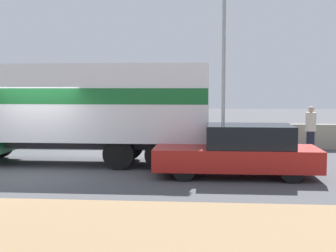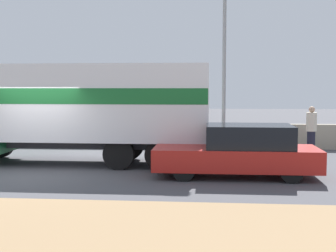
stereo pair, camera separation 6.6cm
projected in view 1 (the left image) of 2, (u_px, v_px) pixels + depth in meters
The scene contains 6 objects.
ground_plane at pixel (30, 174), 13.40m from camera, with size 80.00×80.00×0.00m, color #47474C.
stone_wall_backdrop at pixel (86, 135), 19.63m from camera, with size 60.00×0.35×1.00m.
street_lamp at pixel (224, 36), 17.71m from camera, with size 0.56×0.28×7.74m.
box_truck at pixel (87, 106), 15.14m from camera, with size 8.34×2.47×3.20m.
car_hatchback at pixel (240, 151), 13.03m from camera, with size 4.54×1.76×1.46m.
pedestrian at pixel (311, 129), 17.53m from camera, with size 0.39×0.39×1.77m.
Camera 1 is at (5.07, -12.85, 2.53)m, focal length 50.00 mm.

